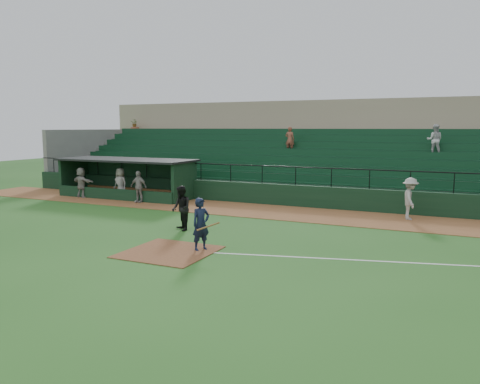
% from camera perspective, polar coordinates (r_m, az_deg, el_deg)
% --- Properties ---
extents(ground, '(90.00, 90.00, 0.00)m').
position_cam_1_polar(ground, '(17.77, -6.80, -6.48)').
color(ground, '#23561B').
rests_on(ground, ground).
extents(warning_track, '(40.00, 4.00, 0.03)m').
position_cam_1_polar(warning_track, '(24.78, 2.90, -2.32)').
color(warning_track, brown).
rests_on(warning_track, ground).
extents(home_plate_dirt, '(3.00, 3.00, 0.03)m').
position_cam_1_polar(home_plate_dirt, '(16.95, -8.58, -7.17)').
color(home_plate_dirt, brown).
rests_on(home_plate_dirt, ground).
extents(foul_line, '(17.49, 4.44, 0.01)m').
position_cam_1_polar(foul_line, '(16.48, 20.37, -8.05)').
color(foul_line, white).
rests_on(foul_line, ground).
extents(stadium_structure, '(38.00, 13.08, 6.40)m').
position_cam_1_polar(stadium_structure, '(32.46, 8.51, 4.08)').
color(stadium_structure, black).
rests_on(stadium_structure, ground).
extents(dugout, '(8.90, 3.20, 2.42)m').
position_cam_1_polar(dugout, '(30.80, -13.05, 1.96)').
color(dugout, black).
rests_on(dugout, ground).
extents(batter_at_plate, '(1.16, 0.83, 1.90)m').
position_cam_1_polar(batter_at_plate, '(16.85, -4.74, -3.92)').
color(batter_at_plate, black).
rests_on(batter_at_plate, ground).
extents(umpire, '(1.18, 1.16, 1.92)m').
position_cam_1_polar(umpire, '(20.21, -7.12, -1.97)').
color(umpire, black).
rests_on(umpire, ground).
extents(runner, '(1.01, 1.42, 2.00)m').
position_cam_1_polar(runner, '(23.67, 19.87, -0.77)').
color(runner, '#A7A29C').
rests_on(runner, warning_track).
extents(dugout_player_a, '(1.08, 0.45, 1.84)m').
position_cam_1_polar(dugout_player_a, '(28.00, -12.18, 0.63)').
color(dugout_player_a, '#9E9894').
rests_on(dugout_player_a, warning_track).
extents(dugout_player_b, '(0.98, 0.69, 1.89)m').
position_cam_1_polar(dugout_player_b, '(29.68, -14.24, 1.01)').
color(dugout_player_b, '#9C9692').
rests_on(dugout_player_b, warning_track).
extents(dugout_player_c, '(1.81, 0.84, 1.87)m').
position_cam_1_polar(dugout_player_c, '(31.00, -18.63, 1.11)').
color(dugout_player_c, '#9D9893').
rests_on(dugout_player_c, warning_track).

